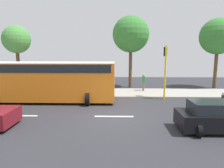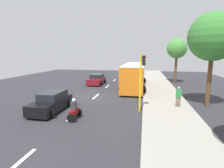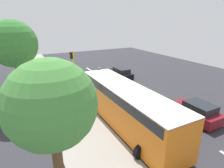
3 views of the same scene
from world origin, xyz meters
The scene contains 15 objects.
ground_plane centered at (0.00, 0.00, -0.05)m, with size 40.00×60.00×0.10m, color #2D2D33.
sidewalk centered at (7.00, 0.00, 0.07)m, with size 4.00×60.00×0.15m, color #9E998E.
lane_stripe_far_north centered at (0.00, -12.00, 0.01)m, with size 0.20×2.40×0.01m, color white.
lane_stripe_north centered at (0.00, -6.00, 0.01)m, with size 0.20×2.40×0.01m, color white.
lane_stripe_mid centered at (0.00, 0.00, 0.01)m, with size 0.20×2.40×0.01m, color white.
lane_stripe_south centered at (0.00, 6.00, 0.01)m, with size 0.20×2.40×0.01m, color white.
car_maroon centered at (-1.94, 7.35, 0.71)m, with size 2.36×4.01×1.52m.
car_black centered at (-2.13, -5.36, 0.71)m, with size 2.20×4.28×1.52m.
city_bus centered at (3.72, 5.52, 1.85)m, with size 3.20×11.00×3.16m.
motorcycle centered at (0.38, -6.78, 0.64)m, with size 0.60×1.30×1.53m.
pedestrian_near_signal centered at (7.87, -2.84, 1.06)m, with size 0.40×0.24×1.69m.
traffic_light_corner centered at (4.85, -4.19, 2.93)m, with size 0.49×0.24×4.50m.
street_tree_south centered at (10.24, -10.98, 5.60)m, with size 3.86×3.86×7.56m.
street_tree_north centered at (9.74, 10.61, 5.24)m, with size 2.96×2.96×6.78m.
street_tree_center centered at (10.48, -1.68, 5.85)m, with size 3.98×3.98×7.88m.
Camera 3 is at (10.52, 16.20, 7.83)m, focal length 29.91 mm.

